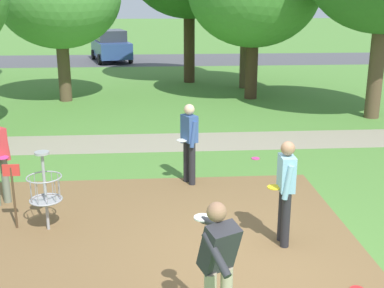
% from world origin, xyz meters
% --- Properties ---
extents(ground_plane, '(160.00, 160.00, 0.00)m').
position_xyz_m(ground_plane, '(0.00, 0.00, 0.00)').
color(ground_plane, '#518438').
extents(dirt_tee_pad, '(6.59, 4.53, 0.01)m').
position_xyz_m(dirt_tee_pad, '(-1.52, 1.33, 0.00)').
color(dirt_tee_pad, brown).
rests_on(dirt_tee_pad, ground).
extents(disc_golf_basket, '(0.98, 0.58, 1.39)m').
position_xyz_m(disc_golf_basket, '(-3.39, 1.28, 0.75)').
color(disc_golf_basket, '#9E9EA3').
rests_on(disc_golf_basket, ground).
extents(player_foreground_watching, '(0.50, 1.17, 1.71)m').
position_xyz_m(player_foreground_watching, '(-0.81, -1.78, 0.99)').
color(player_foreground_watching, tan).
rests_on(player_foreground_watching, ground).
extents(player_waiting_left, '(0.45, 0.49, 1.71)m').
position_xyz_m(player_waiting_left, '(-0.78, 3.29, 0.97)').
color(player_waiting_left, '#232328').
rests_on(player_waiting_left, ground).
extents(player_waiting_right, '(0.40, 0.47, 1.71)m').
position_xyz_m(player_waiting_right, '(0.53, 0.49, 0.97)').
color(player_waiting_right, '#232328').
rests_on(player_waiting_right, ground).
extents(frisbee_by_tee, '(0.20, 0.20, 0.02)m').
position_xyz_m(frisbee_by_tee, '(0.94, 4.79, 0.01)').
color(frisbee_by_tee, '#E53D99').
rests_on(frisbee_by_tee, ground).
extents(parking_lot_strip, '(36.00, 6.00, 0.01)m').
position_xyz_m(parking_lot_strip, '(0.00, 24.37, 0.00)').
color(parking_lot_strip, '#4C4C51').
rests_on(parking_lot_strip, ground).
extents(parked_car_leftmost, '(2.78, 4.51, 1.84)m').
position_xyz_m(parked_car_leftmost, '(-4.07, 23.88, 0.92)').
color(parked_car_leftmost, '#2D4784').
rests_on(parked_car_leftmost, ground).
extents(gravel_path, '(40.00, 1.77, 0.00)m').
position_xyz_m(gravel_path, '(0.00, 6.39, 0.00)').
color(gravel_path, gray).
rests_on(gravel_path, ground).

